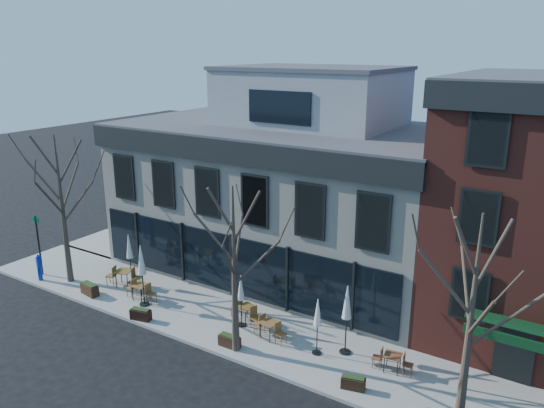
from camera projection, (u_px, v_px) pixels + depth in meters
The scene contains 23 objects.
ground at pixel (234, 299), 26.76m from camera, with size 120.00×120.00×0.00m, color black.
sidewalk_front at pixel (264, 334), 23.33m from camera, with size 33.50×4.70×0.15m, color gray.
sidewalk_side at pixel (156, 226), 37.37m from camera, with size 4.50×12.00×0.15m, color gray.
corner_building at pixel (287, 187), 29.48m from camera, with size 18.39×10.39×11.10m.
tree_corner at pixel (62, 208), 27.32m from camera, with size 3.93×3.98×7.92m.
tree_mid at pixel (234, 269), 20.98m from camera, with size 3.50×3.55×7.04m.
tree_right at pixel (470, 325), 16.29m from camera, with size 3.72×3.77×7.48m.
sign_pole at pixel (38, 242), 28.73m from camera, with size 0.50×0.10×3.40m.
call_box at pixel (39, 266), 28.36m from camera, with size 0.30×0.30×1.50m.
cafe_set_0 at pixel (124, 276), 27.79m from camera, with size 1.99×1.21×1.03m.
cafe_set_1 at pixel (141, 290), 26.25m from camera, with size 1.81×0.73×0.96m.
cafe_set_3 at pixel (246, 312), 24.06m from camera, with size 1.91×0.91×0.98m.
cafe_set_4 at pixel (270, 328), 22.77m from camera, with size 1.82×0.85×0.93m.
cafe_set_5 at pixel (392, 361), 20.47m from camera, with size 1.64×0.72×0.85m.
umbrella_0 at pixel (129, 249), 27.69m from camera, with size 0.43×0.43×2.72m.
umbrella_1 at pixel (141, 263), 25.22m from camera, with size 0.49×0.49×3.08m.
umbrella_2 at pixel (241, 290), 23.43m from camera, with size 0.39×0.39×2.46m.
umbrella_3 at pixel (318, 316), 21.26m from camera, with size 0.39×0.39×2.44m.
umbrella_4 at pixel (347, 306), 21.21m from camera, with size 0.48×0.48×2.99m.
planter_0 at pixel (90, 289), 26.82m from camera, with size 1.13×0.60×0.60m.
planter_1 at pixel (141, 314), 24.38m from camera, with size 1.03×0.59×0.54m.
planter_2 at pixel (230, 341), 22.18m from camera, with size 0.96×0.40×0.53m.
planter_3 at pixel (353, 383), 19.44m from camera, with size 0.94×0.56×0.50m.
Camera 1 is at (14.65, -19.46, 12.24)m, focal length 35.00 mm.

